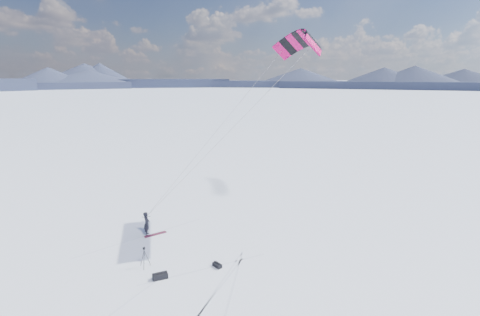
{
  "coord_description": "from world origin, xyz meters",
  "views": [
    {
      "loc": [
        5.25,
        -18.73,
        10.9
      ],
      "look_at": [
        5.48,
        5.27,
        5.22
      ],
      "focal_mm": 26.0,
      "sensor_mm": 36.0,
      "label": 1
    }
  ],
  "objects_px": {
    "gear_bag_b": "(217,265)",
    "gear_bag_a": "(160,276)",
    "snowkiter": "(147,235)",
    "tripod": "(144,254)",
    "snowboard": "(155,234)"
  },
  "relations": [
    {
      "from": "snowboard",
      "to": "gear_bag_a",
      "type": "bearing_deg",
      "value": -108.77
    },
    {
      "from": "snowboard",
      "to": "gear_bag_b",
      "type": "distance_m",
      "value": 6.3
    },
    {
      "from": "snowboard",
      "to": "gear_bag_b",
      "type": "xyz_separation_m",
      "value": [
        4.6,
        -4.3,
        0.1
      ]
    },
    {
      "from": "snowkiter",
      "to": "gear_bag_b",
      "type": "bearing_deg",
      "value": -137.51
    },
    {
      "from": "snowkiter",
      "to": "tripod",
      "type": "xyz_separation_m",
      "value": [
        0.93,
        -4.27,
        0.81
      ]
    },
    {
      "from": "snowkiter",
      "to": "gear_bag_a",
      "type": "distance_m",
      "value": 5.87
    },
    {
      "from": "snowkiter",
      "to": "tripod",
      "type": "distance_m",
      "value": 4.44
    },
    {
      "from": "gear_bag_a",
      "to": "tripod",
      "type": "bearing_deg",
      "value": 110.31
    },
    {
      "from": "gear_bag_b",
      "to": "gear_bag_a",
      "type": "bearing_deg",
      "value": -109.13
    },
    {
      "from": "tripod",
      "to": "gear_bag_a",
      "type": "bearing_deg",
      "value": -78.93
    },
    {
      "from": "gear_bag_a",
      "to": "gear_bag_b",
      "type": "height_order",
      "value": "gear_bag_a"
    },
    {
      "from": "snowboard",
      "to": "gear_bag_a",
      "type": "height_order",
      "value": "gear_bag_a"
    },
    {
      "from": "snowkiter",
      "to": "tripod",
      "type": "height_order",
      "value": "tripod"
    },
    {
      "from": "snowkiter",
      "to": "snowboard",
      "type": "xyz_separation_m",
      "value": [
        0.56,
        -0.0,
        0.02
      ]
    },
    {
      "from": "snowboard",
      "to": "tripod",
      "type": "bearing_deg",
      "value": -119.27
    }
  ]
}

